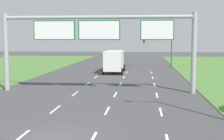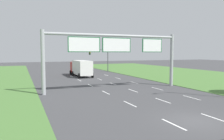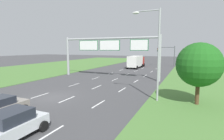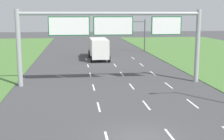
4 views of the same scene
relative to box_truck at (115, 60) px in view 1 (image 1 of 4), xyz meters
name	(u,v)px [view 1 (image 1 of 4)]	position (x,y,z in m)	size (l,w,h in m)	color
ground_plane	(56,139)	(-0.04, -29.95, -1.67)	(200.00, 200.00, 0.00)	#424244
lane_dashes_inner_left	(55,109)	(-1.79, -23.95, -1.67)	(0.14, 50.40, 0.01)	white
lane_dashes_inner_right	(107,111)	(1.71, -23.95, -1.67)	(0.14, 50.40, 0.01)	white
lane_dashes_slip	(161,112)	(5.21, -23.95, -1.67)	(0.14, 50.40, 0.01)	white
box_truck	(115,60)	(0.00, 0.00, 0.00)	(2.74, 8.51, 3.04)	#B21E19
sign_gantry	(97,36)	(0.01, -16.64, 3.30)	(17.24, 0.44, 7.00)	#9EA0A5
traffic_light_mast	(160,44)	(6.69, 7.57, 2.19)	(4.76, 0.49, 5.60)	#47494F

